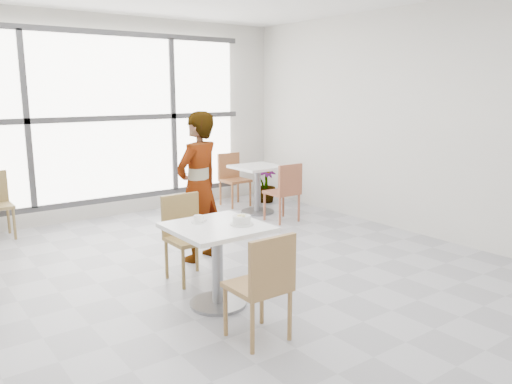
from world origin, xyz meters
TOP-DOWN VIEW (x-y plane):
  - floor at (0.00, 0.00)m, footprint 7.00×7.00m
  - wall_back at (0.00, 3.50)m, footprint 6.00×0.00m
  - wall_right at (3.00, 0.00)m, footprint 0.00×7.00m
  - window at (0.00, 3.44)m, footprint 4.60×0.07m
  - main_table at (-0.42, -0.29)m, footprint 0.80×0.80m
  - chair_near at (-0.51, -1.08)m, footprint 0.42×0.42m
  - chair_far at (-0.31, 0.49)m, footprint 0.42×0.42m
  - oatmeal_bowl at (-0.23, -0.40)m, footprint 0.21×0.21m
  - coffee_cup at (-0.51, -0.12)m, footprint 0.16×0.13m
  - person at (0.09, 0.91)m, footprint 0.71×0.58m
  - bg_table_right at (1.96, 2.31)m, footprint 0.70×0.70m
  - bg_chair_right_near at (1.94, 1.60)m, footprint 0.42×0.42m
  - bg_chair_right_far at (1.96, 3.00)m, footprint 0.42×0.42m
  - plant_right at (2.54, 2.85)m, footprint 0.37×0.37m

SIDE VIEW (x-z plane):
  - floor at x=0.00m, z-range 0.00..0.00m
  - plant_right at x=2.54m, z-range 0.00..0.64m
  - bg_table_right at x=1.96m, z-range 0.11..0.86m
  - chair_near at x=-0.51m, z-range 0.07..0.94m
  - chair_far at x=-0.31m, z-range 0.07..0.94m
  - bg_chair_right_near at x=1.94m, z-range 0.07..0.94m
  - bg_chair_right_far at x=1.96m, z-range 0.07..0.94m
  - main_table at x=-0.42m, z-range 0.15..0.90m
  - coffee_cup at x=-0.51m, z-range 0.75..0.81m
  - oatmeal_bowl at x=-0.23m, z-range 0.75..0.84m
  - person at x=0.09m, z-range 0.00..1.69m
  - window at x=0.00m, z-range 0.24..2.76m
  - wall_back at x=0.00m, z-range -1.50..4.50m
  - wall_right at x=3.00m, z-range -2.00..5.00m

